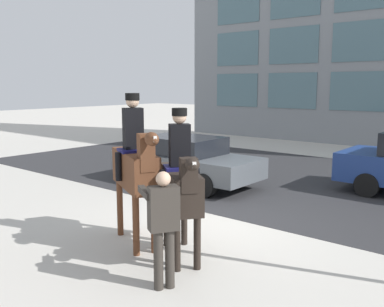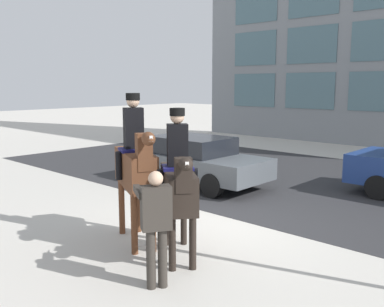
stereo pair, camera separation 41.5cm
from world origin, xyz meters
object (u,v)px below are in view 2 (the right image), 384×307
(mounted_horse_lead, at_px, (136,165))
(pedestrian_bystander, at_px, (155,220))
(mounted_horse_companion, at_px, (178,183))
(street_car_near_lane, at_px, (194,159))

(mounted_horse_lead, distance_m, pedestrian_bystander, 1.79)
(mounted_horse_lead, bearing_deg, mounted_horse_companion, 29.59)
(mounted_horse_lead, relative_size, street_car_near_lane, 0.62)
(pedestrian_bystander, bearing_deg, street_car_near_lane, -21.17)
(mounted_horse_companion, distance_m, street_car_near_lane, 5.20)
(mounted_horse_companion, bearing_deg, pedestrian_bystander, -23.50)
(mounted_horse_lead, bearing_deg, pedestrian_bystander, -4.53)
(pedestrian_bystander, height_order, street_car_near_lane, pedestrian_bystander)
(pedestrian_bystander, bearing_deg, mounted_horse_lead, -0.40)
(pedestrian_bystander, xyz_separation_m, street_car_near_lane, (-3.81, 4.94, -0.26))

